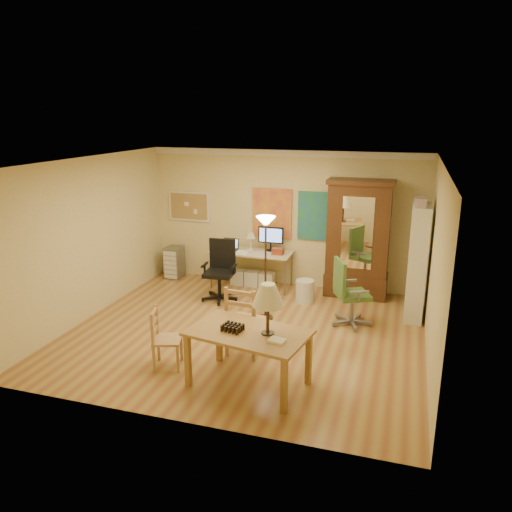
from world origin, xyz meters
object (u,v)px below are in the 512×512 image
(armoire, at_px, (358,246))
(bookshelf, at_px, (417,263))
(computer_desk, at_px, (254,265))
(office_chair_black, at_px, (220,284))
(dining_table, at_px, (255,322))
(office_chair_green, at_px, (350,307))

(armoire, height_order, bookshelf, armoire)
(computer_desk, bearing_deg, armoire, 2.32)
(office_chair_black, bearing_deg, bookshelf, 3.00)
(dining_table, height_order, computer_desk, dining_table)
(dining_table, distance_m, bookshelf, 3.51)
(armoire, bearing_deg, bookshelf, -36.74)
(computer_desk, relative_size, office_chair_green, 1.44)
(dining_table, xyz_separation_m, bookshelf, (1.92, 2.94, 0.09))
(office_chair_black, bearing_deg, armoire, 22.08)
(dining_table, relative_size, office_chair_green, 1.45)
(office_chair_black, bearing_deg, computer_desk, 67.06)
(computer_desk, relative_size, office_chair_black, 1.43)
(bookshelf, bearing_deg, dining_table, -123.17)
(armoire, bearing_deg, office_chair_green, -87.74)
(computer_desk, height_order, bookshelf, bookshelf)
(office_chair_green, xyz_separation_m, bookshelf, (1.01, 0.64, 0.67))
(dining_table, height_order, armoire, armoire)
(bookshelf, bearing_deg, computer_desk, 167.03)
(office_chair_green, distance_m, armoire, 1.59)
(computer_desk, bearing_deg, office_chair_green, -33.06)
(office_chair_green, height_order, armoire, armoire)
(office_chair_black, relative_size, bookshelf, 0.58)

